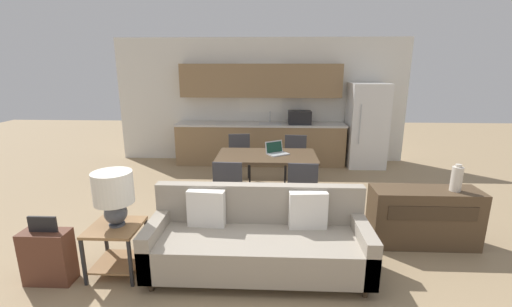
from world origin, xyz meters
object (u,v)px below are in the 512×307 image
dining_chair_far_left (240,155)px  dining_chair_far_right (295,157)px  dining_chair_near_left (229,186)px  dining_chair_near_right (302,187)px  table_lamp (114,193)px  suitcase (48,256)px  vase (457,179)px  side_table (116,241)px  dining_table (267,158)px  laptop (276,151)px  credenza (423,217)px  refrigerator (366,125)px  couch (258,240)px

dining_chair_far_left → dining_chair_far_right: (1.03, -0.06, 0.00)m
dining_chair_near_left → dining_chair_near_right: (1.01, -0.01, 0.00)m
table_lamp → suitcase: 0.90m
table_lamp → dining_chair_far_left: (1.00, 2.98, -0.39)m
vase → side_table: bearing=-169.1°
dining_table → vase: 2.66m
dining_table → side_table: size_ratio=2.98×
dining_chair_near_left → laptop: bearing=-123.8°
credenza → laptop: laptop is taller
side_table → table_lamp: (0.02, 0.02, 0.53)m
credenza → dining_chair_near_right: bearing=157.7°
table_lamp → credenza: 3.55m
vase → dining_chair_near_right: size_ratio=0.37×
side_table → refrigerator: bearing=48.8°
dining_chair_far_left → dining_chair_near_left: bearing=-97.5°
table_lamp → dining_chair_far_right: 3.58m
dining_table → couch: (-0.06, -2.06, -0.33)m
dining_chair_near_left → dining_table: bearing=-119.0°
laptop → dining_chair_near_right: bearing=-101.8°
dining_chair_near_left → couch: bearing=112.9°
side_table → vase: size_ratio=1.65×
couch → dining_chair_far_right: 2.89m
refrigerator → dining_table: size_ratio=1.11×
refrigerator → dining_chair_near_left: refrigerator is taller
dining_chair_far_right → laptop: 0.84m
dining_chair_far_left → suitcase: size_ratio=1.22×
couch → dining_chair_near_left: (-0.45, 1.23, 0.15)m
couch → credenza: 2.07m
dining_chair_far_left → dining_chair_far_right: bearing=-10.9°
dining_chair_far_left → dining_chair_near_right: same height
credenza → laptop: (-1.76, 1.49, 0.43)m
dining_chair_near_left → dining_chair_far_left: bearing=-87.2°
refrigerator → side_table: 5.50m
dining_chair_far_right → laptop: (-0.36, -0.71, 0.28)m
dining_chair_far_left → suitcase: 3.60m
dining_chair_near_left → laptop: laptop is taller
dining_chair_far_left → dining_chair_near_left: (0.01, -1.67, 0.00)m
dining_table → table_lamp: 2.64m
dining_chair_near_left → dining_chair_near_right: same height
dining_table → credenza: 2.41m
laptop → table_lamp: bearing=-159.7°
couch → dining_chair_near_left: 1.32m
refrigerator → couch: 4.57m
laptop → suitcase: (-2.30, -2.43, -0.50)m
dining_chair_far_left → dining_chair_near_right: size_ratio=1.00×
dining_chair_near_right → suitcase: size_ratio=1.22×
dining_chair_far_right → dining_chair_far_left: bearing=-178.6°
couch → dining_table: bearing=88.4°
table_lamp → suitcase: bearing=-161.1°
side_table → dining_chair_near_left: size_ratio=0.61×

